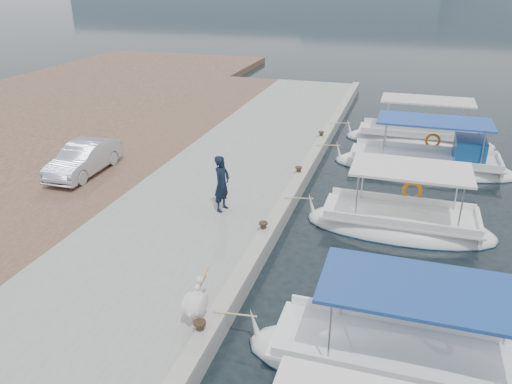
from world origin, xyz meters
TOP-DOWN VIEW (x-y plane):
  - ground at (0.00, 0.00)m, footprint 400.00×400.00m
  - concrete_quay at (-3.00, 5.00)m, footprint 6.00×40.00m
  - quay_curb at (-0.22, 5.00)m, footprint 0.44×40.00m
  - cobblestone_strip at (-8.00, 5.00)m, footprint 4.00×40.00m
  - fishing_caique_b at (4.13, -2.86)m, footprint 7.08×2.31m
  - fishing_caique_c at (3.69, 3.86)m, footprint 6.20×2.40m
  - fishing_caique_d at (4.57, 9.92)m, footprint 7.75×2.40m
  - fishing_caique_e at (4.23, 13.71)m, footprint 7.28×2.25m
  - mooring_bollards at (-0.35, 1.50)m, footprint 0.28×20.28m
  - pelican at (-0.60, -3.12)m, footprint 0.50×1.30m
  - fisherman at (-2.11, 2.60)m, footprint 0.58×0.78m
  - parked_car at (-8.55, 4.12)m, footprint 1.42×3.83m

SIDE VIEW (x-z plane):
  - ground at x=0.00m, z-range 0.00..0.00m
  - fishing_caique_e at x=4.23m, z-range -1.29..1.54m
  - fishing_caique_b at x=4.13m, z-range -1.29..1.54m
  - fishing_caique_c at x=3.69m, z-range -1.29..1.54m
  - fishing_caique_d at x=4.57m, z-range -1.23..1.60m
  - concrete_quay at x=-3.00m, z-range 0.00..0.50m
  - cobblestone_strip at x=-8.00m, z-range 0.00..0.50m
  - quay_curb at x=-0.22m, z-range 0.50..0.62m
  - mooring_bollards at x=-0.35m, z-range 0.53..0.86m
  - pelican at x=-0.60m, z-range 0.52..1.53m
  - parked_car at x=-8.55m, z-range 0.50..1.75m
  - fisherman at x=-2.11m, z-range 0.50..2.43m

